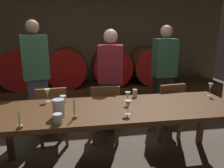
# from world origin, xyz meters

# --- Properties ---
(back_wall) EXTENTS (6.85, 0.24, 2.85)m
(back_wall) POSITION_xyz_m (0.00, 3.03, 1.42)
(back_wall) COLOR brown
(back_wall) RESTS_ON ground
(barrel_shelf) EXTENTS (6.16, 0.90, 0.43)m
(barrel_shelf) POSITION_xyz_m (0.00, 2.48, 0.21)
(barrel_shelf) COLOR #4C2D16
(barrel_shelf) RESTS_ON ground
(wine_barrel_far_left) EXTENTS (0.84, 0.90, 0.84)m
(wine_barrel_far_left) POSITION_xyz_m (-1.40, 2.48, 0.84)
(wine_barrel_far_left) COLOR brown
(wine_barrel_far_left) RESTS_ON barrel_shelf
(wine_barrel_center_left) EXTENTS (0.84, 0.90, 0.84)m
(wine_barrel_center_left) POSITION_xyz_m (-0.48, 2.48, 0.84)
(wine_barrel_center_left) COLOR #513319
(wine_barrel_center_left) RESTS_ON barrel_shelf
(wine_barrel_center_right) EXTENTS (0.84, 0.90, 0.84)m
(wine_barrel_center_right) POSITION_xyz_m (0.50, 2.48, 0.84)
(wine_barrel_center_right) COLOR #513319
(wine_barrel_center_right) RESTS_ON barrel_shelf
(wine_barrel_far_right) EXTENTS (0.84, 0.90, 0.84)m
(wine_barrel_far_right) POSITION_xyz_m (1.39, 2.48, 0.84)
(wine_barrel_far_right) COLOR brown
(wine_barrel_far_right) RESTS_ON barrel_shelf
(dining_table) EXTENTS (2.78, 0.86, 0.78)m
(dining_table) POSITION_xyz_m (0.19, -0.00, 0.71)
(dining_table) COLOR #4C2D16
(dining_table) RESTS_ON ground
(chair_left) EXTENTS (0.43, 0.43, 0.88)m
(chair_left) POSITION_xyz_m (-0.61, 0.67, 0.49)
(chair_left) COLOR brown
(chair_left) RESTS_ON ground
(chair_center) EXTENTS (0.43, 0.43, 0.88)m
(chair_center) POSITION_xyz_m (0.14, 0.65, 0.49)
(chair_center) COLOR brown
(chair_center) RESTS_ON ground
(chair_right) EXTENTS (0.45, 0.45, 0.88)m
(chair_right) POSITION_xyz_m (1.08, 0.62, 0.49)
(chair_right) COLOR brown
(chair_right) RESTS_ON ground
(guest_left) EXTENTS (0.43, 0.33, 1.78)m
(guest_left) POSITION_xyz_m (-0.87, 1.10, 0.91)
(guest_left) COLOR #33384C
(guest_left) RESTS_ON ground
(guest_center) EXTENTS (0.42, 0.32, 1.65)m
(guest_center) POSITION_xyz_m (0.28, 1.02, 0.85)
(guest_center) COLOR #33384C
(guest_center) RESTS_ON ground
(guest_right) EXTENTS (0.39, 0.25, 1.71)m
(guest_right) POSITION_xyz_m (1.24, 1.19, 0.88)
(guest_right) COLOR black
(guest_right) RESTS_ON ground
(candle_left) EXTENTS (0.05, 0.05, 0.19)m
(candle_left) POSITION_xyz_m (-0.76, -0.37, 0.83)
(candle_left) COLOR olive
(candle_left) RESTS_ON dining_table
(candle_right) EXTENTS (0.05, 0.05, 0.23)m
(candle_right) POSITION_xyz_m (-0.28, -0.23, 0.84)
(candle_right) COLOR olive
(candle_right) RESTS_ON dining_table
(pitcher) EXTENTS (0.12, 0.12, 0.18)m
(pitcher) POSITION_xyz_m (-0.43, -0.16, 0.87)
(pitcher) COLOR silver
(pitcher) RESTS_ON dining_table
(wine_glass_far_left) EXTENTS (0.07, 0.07, 0.16)m
(wine_glass_far_left) POSITION_xyz_m (-0.61, 0.33, 0.90)
(wine_glass_far_left) COLOR white
(wine_glass_far_left) RESTS_ON dining_table
(wine_glass_left) EXTENTS (0.08, 0.08, 0.15)m
(wine_glass_left) POSITION_xyz_m (0.27, -0.22, 0.89)
(wine_glass_left) COLOR silver
(wine_glass_left) RESTS_ON dining_table
(wine_glass_center) EXTENTS (0.06, 0.06, 0.15)m
(wine_glass_center) POSITION_xyz_m (0.34, 0.09, 0.88)
(wine_glass_center) COLOR white
(wine_glass_center) RESTS_ON dining_table
(wine_glass_far_right) EXTENTS (0.06, 0.06, 0.17)m
(wine_glass_far_right) POSITION_xyz_m (1.49, 0.23, 0.90)
(wine_glass_far_right) COLOR white
(wine_glass_far_right) RESTS_ON dining_table
(cup_far_left) EXTENTS (0.07, 0.07, 0.08)m
(cup_far_left) POSITION_xyz_m (-0.45, 0.03, 0.82)
(cup_far_left) COLOR silver
(cup_far_left) RESTS_ON dining_table
(cup_center_left) EXTENTS (0.08, 0.08, 0.10)m
(cup_center_left) POSITION_xyz_m (-0.43, -0.33, 0.83)
(cup_center_left) COLOR silver
(cup_center_left) RESTS_ON dining_table
(cup_center_right) EXTENTS (0.08, 0.08, 0.10)m
(cup_center_right) POSITION_xyz_m (-0.42, 0.24, 0.83)
(cup_center_right) COLOR silver
(cup_center_right) RESTS_ON dining_table
(cup_far_right) EXTENTS (0.06, 0.06, 0.10)m
(cup_far_right) POSITION_xyz_m (0.49, 0.35, 0.83)
(cup_far_right) COLOR beige
(cup_far_right) RESTS_ON dining_table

